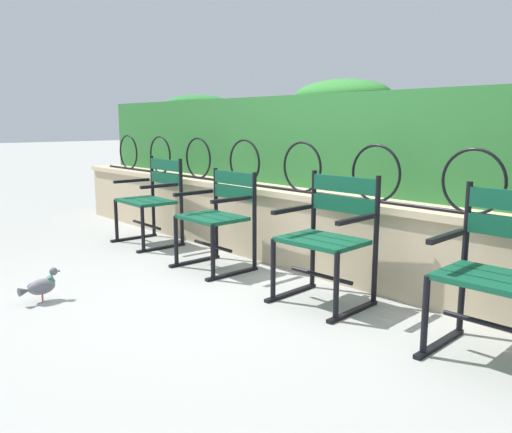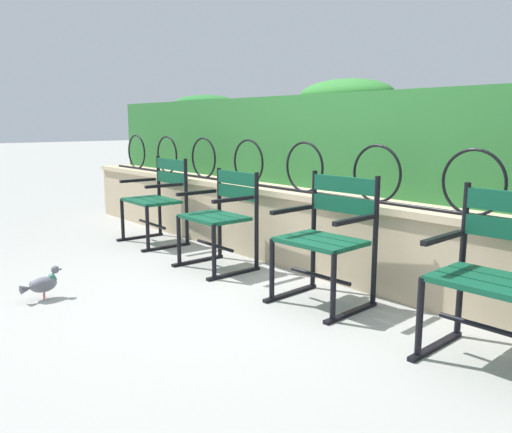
{
  "view_description": "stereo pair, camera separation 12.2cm",
  "coord_description": "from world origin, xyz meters",
  "px_view_note": "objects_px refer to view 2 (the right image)",
  "views": [
    {
      "loc": [
        2.76,
        -2.41,
        1.22
      ],
      "look_at": [
        0.0,
        0.09,
        0.55
      ],
      "focal_mm": 36.81,
      "sensor_mm": 36.0,
      "label": 1
    },
    {
      "loc": [
        2.84,
        -2.32,
        1.22
      ],
      "look_at": [
        0.0,
        0.09,
        0.55
      ],
      "focal_mm": 36.81,
      "sensor_mm": 36.0,
      "label": 2
    }
  ],
  "objects_px": {
    "park_chair_leftmost": "(158,197)",
    "park_chair_centre_right": "(328,236)",
    "pigeon_near_chairs": "(43,284)",
    "park_chair_rightmost": "(501,273)",
    "park_chair_centre_left": "(222,215)"
  },
  "relations": [
    {
      "from": "park_chair_leftmost",
      "to": "park_chair_rightmost",
      "type": "xyz_separation_m",
      "value": [
        3.53,
        -0.06,
        0.0
      ]
    },
    {
      "from": "park_chair_centre_left",
      "to": "park_chair_centre_right",
      "type": "bearing_deg",
      "value": 1.04
    },
    {
      "from": "park_chair_centre_left",
      "to": "park_chair_centre_right",
      "type": "height_order",
      "value": "park_chair_centre_right"
    },
    {
      "from": "park_chair_leftmost",
      "to": "park_chair_centre_right",
      "type": "distance_m",
      "value": 2.35
    },
    {
      "from": "park_chair_centre_right",
      "to": "pigeon_near_chairs",
      "type": "distance_m",
      "value": 2.01
    },
    {
      "from": "park_chair_centre_left",
      "to": "pigeon_near_chairs",
      "type": "xyz_separation_m",
      "value": [
        -0.14,
        -1.45,
        -0.34
      ]
    },
    {
      "from": "park_chair_leftmost",
      "to": "pigeon_near_chairs",
      "type": "bearing_deg",
      "value": -55.82
    },
    {
      "from": "park_chair_rightmost",
      "to": "pigeon_near_chairs",
      "type": "relative_size",
      "value": 3.09
    },
    {
      "from": "park_chair_centre_right",
      "to": "pigeon_near_chairs",
      "type": "height_order",
      "value": "park_chair_centre_right"
    },
    {
      "from": "park_chair_rightmost",
      "to": "pigeon_near_chairs",
      "type": "xyz_separation_m",
      "value": [
        -2.5,
        -1.46,
        -0.36
      ]
    },
    {
      "from": "park_chair_centre_left",
      "to": "park_chair_centre_right",
      "type": "distance_m",
      "value": 1.17
    },
    {
      "from": "park_chair_rightmost",
      "to": "park_chair_centre_right",
      "type": "bearing_deg",
      "value": 179.07
    },
    {
      "from": "park_chair_centre_right",
      "to": "park_chair_centre_left",
      "type": "bearing_deg",
      "value": -178.96
    },
    {
      "from": "park_chair_centre_right",
      "to": "pigeon_near_chairs",
      "type": "relative_size",
      "value": 3.03
    },
    {
      "from": "park_chair_centre_left",
      "to": "park_chair_centre_right",
      "type": "relative_size",
      "value": 0.93
    }
  ]
}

